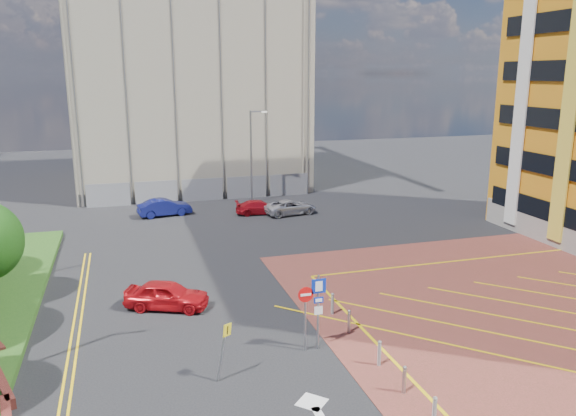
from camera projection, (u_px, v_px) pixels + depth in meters
name	position (u px, v px, depth m)	size (l,w,h in m)	color
ground	(314.00, 362.00, 22.01)	(140.00, 140.00, 0.00)	black
lamp_back	(252.00, 153.00, 48.21)	(1.53, 0.16, 8.00)	#9EA0A8
sign_cluster	(314.00, 305.00, 22.55)	(1.17, 0.12, 3.20)	#9EA0A8
warning_sign	(224.00, 345.00, 20.37)	(0.66, 0.40, 2.25)	#9EA0A8
bollard_row	(387.00, 363.00, 20.99)	(0.14, 11.14, 0.90)	#9EA0A8
construction_building	(185.00, 74.00, 56.70)	(21.20, 19.20, 22.00)	#AEA18E
construction_fence	(214.00, 189.00, 50.00)	(21.60, 0.06, 2.00)	gray
car_red_left	(167.00, 295.00, 26.90)	(1.61, 4.00, 1.36)	red
car_blue_back	(164.00, 207.00, 44.50)	(1.45, 4.17, 1.37)	navy
car_red_back	(259.00, 207.00, 45.10)	(1.56, 3.83, 1.11)	#AF0F19
car_silver_back	(290.00, 207.00, 45.00)	(1.95, 4.24, 1.18)	#B8B8BF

